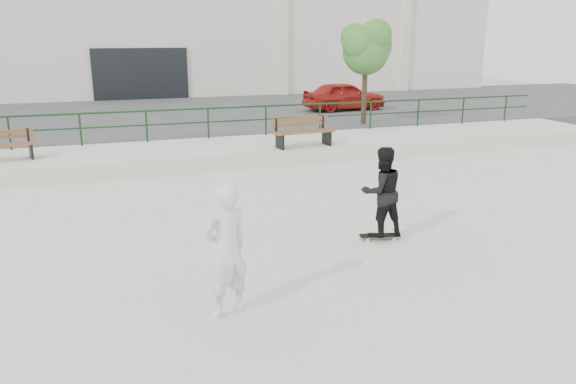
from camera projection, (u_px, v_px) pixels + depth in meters
name	position (u px, v px, depth m)	size (l,w,h in m)	color
ground	(284.00, 289.00, 8.73)	(120.00, 120.00, 0.00)	beige
ledge	(185.00, 155.00, 17.32)	(30.00, 3.00, 0.50)	beige
parking_strip	(155.00, 118.00, 25.06)	(60.00, 14.00, 0.50)	#363636
railing	(178.00, 118.00, 18.23)	(28.00, 0.06, 1.03)	#143818
commercial_building	(127.00, 24.00, 36.64)	(44.20, 16.33, 8.00)	silver
bench_left	(0.00, 146.00, 15.28)	(1.85, 0.88, 0.82)	brown
bench_right	(303.00, 132.00, 17.29)	(1.98, 0.75, 0.89)	brown
tree	(367.00, 46.00, 21.17)	(2.21, 1.96, 3.92)	#3E311F
red_car	(344.00, 96.00, 25.79)	(1.53, 3.80, 1.30)	maroon
skateboard	(380.00, 236.00, 10.84)	(0.81, 0.38, 0.09)	black
standing_skater	(382.00, 192.00, 10.61)	(0.84, 0.65, 1.73)	black
seated_skater	(226.00, 250.00, 7.72)	(0.70, 0.46, 1.92)	silver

